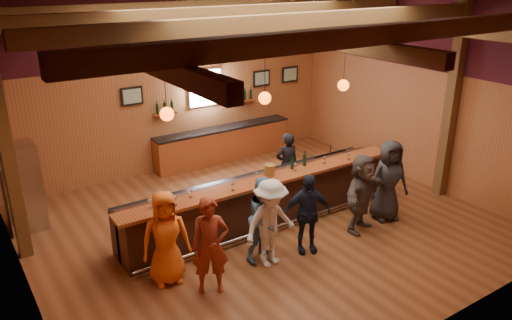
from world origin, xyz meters
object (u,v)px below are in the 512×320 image
object	(u,v)px
customer_orange	(166,238)
customer_navy	(307,214)
customer_redvest	(210,246)
back_bar_cabinet	(224,144)
customer_brown	(361,193)
bar_counter	(261,199)
stainless_fridge	(22,187)
customer_denim	(265,219)
ice_bucket	(270,170)
bottle_a	(292,163)
bartender	(287,165)
customer_white	(271,223)
customer_dark	(388,180)

from	to	relation	value
customer_orange	customer_navy	world-z (taller)	customer_orange
customer_redvest	back_bar_cabinet	bearing A→B (deg)	82.46
customer_navy	customer_brown	size ratio (longest dim) A/B	0.95
bar_counter	customer_navy	size ratio (longest dim) A/B	4.07
stainless_fridge	customer_denim	xyz separation A→B (m)	(3.41, -3.64, -0.11)
customer_orange	bar_counter	bearing A→B (deg)	31.61
ice_bucket	bottle_a	size ratio (longest dim) A/B	0.73
customer_orange	bartender	bearing A→B (deg)	35.99
customer_white	ice_bucket	world-z (taller)	customer_white
customer_navy	bar_counter	bearing A→B (deg)	117.02
customer_redvest	customer_white	size ratio (longest dim) A/B	1.02
stainless_fridge	customer_navy	size ratio (longest dim) A/B	1.16
customer_white	customer_dark	world-z (taller)	customer_dark
stainless_fridge	customer_denim	size ratio (longest dim) A/B	1.13
customer_white	bartender	world-z (taller)	customer_white
customer_white	customer_navy	distance (m)	0.83
customer_dark	customer_denim	bearing A→B (deg)	-165.32
customer_redvest	customer_white	xyz separation A→B (m)	(1.26, 0.11, -0.02)
bar_counter	customer_denim	distance (m)	1.41
bar_counter	customer_navy	world-z (taller)	customer_navy
customer_navy	customer_dark	xyz separation A→B (m)	(2.24, 0.09, 0.10)
bar_counter	customer_white	distance (m)	1.63
customer_redvest	stainless_fridge	bearing A→B (deg)	142.41
customer_orange	customer_navy	bearing A→B (deg)	0.49
back_bar_cabinet	ice_bucket	size ratio (longest dim) A/B	17.29
customer_brown	bottle_a	size ratio (longest dim) A/B	5.14
customer_orange	back_bar_cabinet	bearing A→B (deg)	62.52
back_bar_cabinet	bartender	bearing A→B (deg)	-88.57
bar_counter	customer_orange	distance (m)	2.67
customer_navy	customer_brown	world-z (taller)	customer_brown
stainless_fridge	customer_navy	world-z (taller)	stainless_fridge
back_bar_cabinet	bartender	world-z (taller)	bartender
customer_dark	stainless_fridge	bearing A→B (deg)	166.84
back_bar_cabinet	bar_counter	bearing A→B (deg)	-108.34
bartender	bottle_a	distance (m)	1.21
bar_counter	bottle_a	xyz separation A→B (m)	(0.67, -0.17, 0.71)
customer_denim	customer_dark	size ratio (longest dim) A/B	0.91
customer_navy	ice_bucket	xyz separation A→B (m)	(0.01, 1.21, 0.45)
customer_redvest	customer_orange	bearing A→B (deg)	151.48
stainless_fridge	customer_navy	bearing A→B (deg)	-42.66
bar_counter	customer_redvest	bearing A→B (deg)	-142.75
bottle_a	stainless_fridge	bearing A→B (deg)	151.30
customer_redvest	bottle_a	world-z (taller)	customer_redvest
back_bar_cabinet	bartender	distance (m)	2.81
bar_counter	customer_redvest	distance (m)	2.55
customer_white	bottle_a	world-z (taller)	customer_white
customer_brown	ice_bucket	size ratio (longest dim) A/B	7.05
stainless_fridge	customer_dark	world-z (taller)	stainless_fridge
customer_dark	bartender	world-z (taller)	customer_dark
stainless_fridge	customer_white	size ratio (longest dim) A/B	1.10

